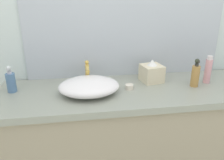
{
  "coord_description": "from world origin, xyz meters",
  "views": [
    {
      "loc": [
        -0.33,
        -0.96,
        1.5
      ],
      "look_at": [
        -0.13,
        0.39,
        0.95
      ],
      "focal_mm": 37.42,
      "sensor_mm": 36.0,
      "label": 1
    }
  ],
  "objects_px": {
    "soap_dispenser": "(195,75)",
    "candle_jar": "(129,87)",
    "sink_basin": "(89,86)",
    "perfume_bottle": "(11,81)",
    "tissue_box": "(152,72)",
    "lotion_bottle": "(208,70)"
  },
  "relations": [
    {
      "from": "soap_dispenser",
      "to": "candle_jar",
      "type": "bearing_deg",
      "value": 177.61
    },
    {
      "from": "sink_basin",
      "to": "lotion_bottle",
      "type": "distance_m",
      "value": 0.83
    },
    {
      "from": "sink_basin",
      "to": "lotion_bottle",
      "type": "height_order",
      "value": "lotion_bottle"
    },
    {
      "from": "sink_basin",
      "to": "perfume_bottle",
      "type": "bearing_deg",
      "value": 168.29
    },
    {
      "from": "perfume_bottle",
      "to": "tissue_box",
      "type": "bearing_deg",
      "value": 2.6
    },
    {
      "from": "lotion_bottle",
      "to": "perfume_bottle",
      "type": "distance_m",
      "value": 1.32
    },
    {
      "from": "soap_dispenser",
      "to": "perfume_bottle",
      "type": "height_order",
      "value": "soap_dispenser"
    },
    {
      "from": "sink_basin",
      "to": "tissue_box",
      "type": "xyz_separation_m",
      "value": [
        0.45,
        0.14,
        0.02
      ]
    },
    {
      "from": "perfume_bottle",
      "to": "sink_basin",
      "type": "bearing_deg",
      "value": -11.71
    },
    {
      "from": "lotion_bottle",
      "to": "tissue_box",
      "type": "height_order",
      "value": "lotion_bottle"
    },
    {
      "from": "perfume_bottle",
      "to": "lotion_bottle",
      "type": "bearing_deg",
      "value": -1.72
    },
    {
      "from": "soap_dispenser",
      "to": "lotion_bottle",
      "type": "distance_m",
      "value": 0.13
    },
    {
      "from": "sink_basin",
      "to": "candle_jar",
      "type": "xyz_separation_m",
      "value": [
        0.27,
        0.03,
        -0.03
      ]
    },
    {
      "from": "lotion_bottle",
      "to": "candle_jar",
      "type": "relative_size",
      "value": 3.55
    },
    {
      "from": "tissue_box",
      "to": "candle_jar",
      "type": "bearing_deg",
      "value": -148.62
    },
    {
      "from": "candle_jar",
      "to": "tissue_box",
      "type": "bearing_deg",
      "value": 31.38
    },
    {
      "from": "sink_basin",
      "to": "lotion_bottle",
      "type": "bearing_deg",
      "value": 4.26
    },
    {
      "from": "sink_basin",
      "to": "lotion_bottle",
      "type": "xyz_separation_m",
      "value": [
        0.83,
        0.06,
        0.04
      ]
    },
    {
      "from": "perfume_bottle",
      "to": "candle_jar",
      "type": "xyz_separation_m",
      "value": [
        0.75,
        -0.07,
        -0.06
      ]
    },
    {
      "from": "perfume_bottle",
      "to": "tissue_box",
      "type": "relative_size",
      "value": 1.06
    },
    {
      "from": "sink_basin",
      "to": "soap_dispenser",
      "type": "relative_size",
      "value": 1.97
    },
    {
      "from": "lotion_bottle",
      "to": "sink_basin",
      "type": "bearing_deg",
      "value": -175.74
    }
  ]
}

